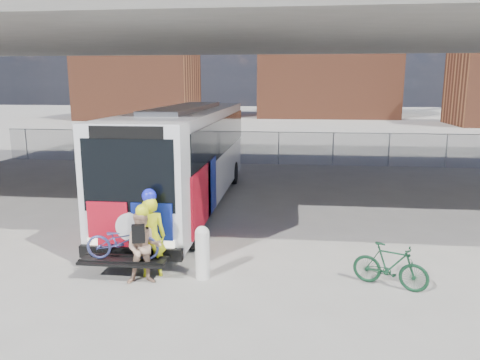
% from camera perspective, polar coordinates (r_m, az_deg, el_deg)
% --- Properties ---
extents(ground, '(160.00, 160.00, 0.00)m').
position_cam_1_polar(ground, '(14.84, -0.88, -5.83)').
color(ground, '#9E9991').
rests_on(ground, ground).
extents(bus, '(2.67, 12.90, 3.69)m').
position_cam_1_polar(bus, '(17.03, -6.54, 3.65)').
color(bus, silver).
rests_on(bus, ground).
extents(overpass, '(40.00, 16.00, 7.95)m').
position_cam_1_polar(overpass, '(18.24, 0.79, 18.23)').
color(overpass, '#605E59').
rests_on(overpass, ground).
extents(chainlink_fence, '(30.00, 0.06, 30.00)m').
position_cam_1_polar(chainlink_fence, '(26.27, 2.56, 5.02)').
color(chainlink_fence, gray).
rests_on(chainlink_fence, ground).
extents(brick_buildings, '(54.00, 22.00, 12.00)m').
position_cam_1_polar(brick_buildings, '(62.26, 6.23, 12.50)').
color(brick_buildings, brown).
rests_on(brick_buildings, ground).
extents(smokestack, '(2.20, 2.20, 25.00)m').
position_cam_1_polar(smokestack, '(70.54, 17.37, 17.72)').
color(smokestack, brown).
rests_on(smokestack, ground).
extents(bollard, '(0.33, 0.33, 1.27)m').
position_cam_1_polar(bollard, '(10.97, -4.60, -8.56)').
color(bollard, white).
rests_on(bollard, ground).
extents(cyclist_hivis, '(0.82, 0.67, 2.11)m').
position_cam_1_polar(cyclist_hivis, '(11.15, -10.84, -6.54)').
color(cyclist_hivis, '#EFF81A').
rests_on(cyclist_hivis, ground).
extents(cyclist_tan, '(0.96, 0.83, 1.85)m').
position_cam_1_polar(cyclist_tan, '(10.83, -11.68, -7.93)').
color(cyclist_tan, tan).
rests_on(cyclist_tan, ground).
extents(bike_parked, '(1.72, 1.12, 1.01)m').
position_cam_1_polar(bike_parked, '(11.05, 17.85, -9.92)').
color(bike_parked, '#133C23').
rests_on(bike_parked, ground).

